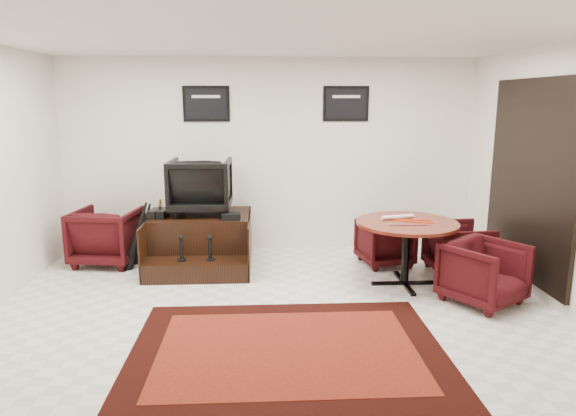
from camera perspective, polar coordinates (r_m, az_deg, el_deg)
The scene contains 16 objects.
ground at distance 5.47m, azimuth -1.42°, elevation -11.87°, with size 6.00×6.00×0.00m, color white.
room_shell at distance 5.17m, azimuth 3.00°, elevation 7.25°, with size 6.02×5.02×2.81m.
area_rug at distance 4.77m, azimuth -0.06°, elevation -15.51°, with size 2.81×2.11×0.01m.
shine_podium at distance 7.07m, azimuth -9.60°, elevation -3.73°, with size 1.33×1.37×0.69m.
shine_chair at distance 7.04m, azimuth -9.69°, elevation 2.74°, with size 0.81×0.76×0.83m, color black.
shoes_pair at distance 6.97m, azimuth -14.12°, elevation -0.57°, with size 0.27×0.32×0.11m.
polish_kit at distance 6.68m, azimuth -6.34°, elevation -0.93°, with size 0.24×0.16×0.08m, color black.
umbrella_black at distance 7.01m, azimuth -16.42°, elevation -2.90°, with size 0.35×0.13×0.94m, color black, non-canonical shape.
umbrella_hooked at distance 7.23m, azimuth -15.94°, elevation -2.68°, with size 0.33×0.12×0.88m, color black, non-canonical shape.
armchair_side at distance 7.43m, azimuth -19.46°, elevation -2.66°, with size 0.82×0.77×0.84m, color black.
meeting_table at distance 6.28m, azimuth 13.07°, elevation -2.31°, with size 1.20×1.20×0.79m.
table_chair_back at distance 7.11m, azimuth 10.70°, elevation -3.54°, with size 0.65×0.61×0.67m, color black.
table_chair_window at distance 6.98m, azimuth 18.44°, elevation -3.99°, with size 0.71×0.66×0.73m, color black.
table_chair_corner at distance 6.05m, azimuth 20.95°, elevation -6.43°, with size 0.74×0.69×0.76m, color black.
paper_roll at distance 6.37m, azimuth 12.08°, elevation -0.97°, with size 0.05×0.05×0.42m, color silver.
table_clutter at distance 6.24m, azimuth 13.59°, elevation -1.49°, with size 0.57×0.33×0.01m.
Camera 1 is at (-0.13, -5.00, 2.21)m, focal length 32.00 mm.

